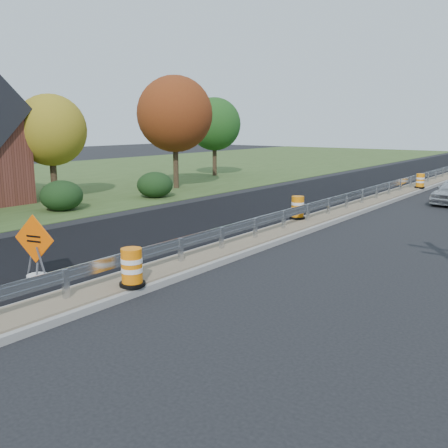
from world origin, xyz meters
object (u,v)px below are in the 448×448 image
Objects in this scene: caution_sign at (36,264)px; barrel_median_far at (420,181)px; barrel_median_near at (132,268)px; barrel_median_mid at (298,208)px.

caution_sign is 2.03× the size of barrel_median_far.
caution_sign is 25.52m from barrel_median_far.
barrel_median_near is 1.06× the size of barrel_median_far.
barrel_median_far is at bearing 90.00° from barrel_median_near.
caution_sign is at bearing -164.94° from barrel_median_near.
barrel_median_mid is at bearing 95.96° from barrel_median_near.
barrel_median_mid reaches higher than barrel_median_far.
barrel_median_mid is 1.07× the size of barrel_median_far.
caution_sign is 1.91× the size of barrel_median_near.
barrel_median_near is (2.96, 0.80, 0.22)m from caution_sign.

